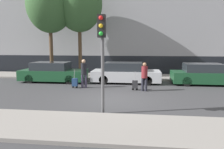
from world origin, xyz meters
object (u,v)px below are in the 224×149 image
object	(u,v)px
pedestrian_left	(84,72)
trolley_right	(135,84)
bare_tree_near_crossing	(50,5)
parked_car_1	(125,73)
traffic_light	(102,45)
parked_car_0	(53,72)
parked_car_2	(205,75)
trolley_left	(75,82)
parked_bicycle	(197,72)
pedestrian_right	(144,75)
bare_tree_down_street	(79,4)

from	to	relation	value
pedestrian_left	trolley_right	xyz separation A→B (m)	(3.09, -0.33, -0.64)
trolley_right	bare_tree_near_crossing	xyz separation A→B (m)	(-6.60, 4.01, 5.26)
parked_car_1	pedestrian_left	world-z (taller)	pedestrian_left
parked_car_1	traffic_light	bearing A→B (deg)	-93.54
parked_car_0	parked_car_2	xyz separation A→B (m)	(10.30, 0.13, -0.00)
parked_car_1	trolley_left	distance (m)	3.69
traffic_light	trolley_left	bearing A→B (deg)	117.42
parked_bicycle	trolley_right	bearing A→B (deg)	-133.79
parked_car_0	trolley_left	size ratio (longest dim) A/B	4.03
traffic_light	parked_car_1	bearing A→B (deg)	86.46
parked_car_1	parked_car_2	size ratio (longest dim) A/B	1.07
pedestrian_left	traffic_light	world-z (taller)	traffic_light
pedestrian_right	parked_bicycle	size ratio (longest dim) A/B	0.91
trolley_right	traffic_light	bearing A→B (deg)	-103.97
trolley_left	trolley_right	bearing A→B (deg)	-3.06
parked_car_1	trolley_left	size ratio (longest dim) A/B	4.10
parked_car_1	bare_tree_down_street	size ratio (longest dim) A/B	0.59
trolley_right	traffic_light	size ratio (longest dim) A/B	0.30
parked_bicycle	bare_tree_near_crossing	distance (m)	12.42
parked_car_2	bare_tree_near_crossing	size ratio (longest dim) A/B	0.56
pedestrian_left	pedestrian_right	xyz separation A→B (m)	(3.61, -0.50, -0.07)
trolley_right	parked_car_2	bearing A→B (deg)	27.72
pedestrian_left	traffic_light	xyz separation A→B (m)	(1.95, -4.91, 1.63)
trolley_left	parked_bicycle	size ratio (longest dim) A/B	0.64
parked_car_1	pedestrian_right	size ratio (longest dim) A/B	2.85
pedestrian_left	bare_tree_down_street	bearing A→B (deg)	93.89
parked_car_0	trolley_right	xyz separation A→B (m)	(5.80, -2.23, -0.31)
pedestrian_right	parked_bicycle	distance (m)	6.58
parked_car_2	bare_tree_down_street	world-z (taller)	bare_tree_down_street
parked_car_0	parked_bicycle	bearing A→B (deg)	14.22
trolley_right	parked_bicycle	size ratio (longest dim) A/B	0.62
parked_car_2	bare_tree_near_crossing	bearing A→B (deg)	171.59
trolley_left	pedestrian_right	bearing A→B (deg)	-5.14
parked_car_2	parked_bicycle	size ratio (longest dim) A/B	2.43
pedestrian_left	pedestrian_right	distance (m)	3.64
pedestrian_right	trolley_right	world-z (taller)	pedestrian_right
trolley_right	bare_tree_down_street	xyz separation A→B (m)	(-4.47, 4.65, 5.40)
parked_car_2	pedestrian_right	distance (m)	4.73
parked_car_0	bare_tree_down_street	xyz separation A→B (m)	(1.33, 2.42, 5.09)
pedestrian_left	parked_bicycle	xyz separation A→B (m)	(7.78, 4.57, -0.49)
bare_tree_near_crossing	bare_tree_down_street	size ratio (longest dim) A/B	0.98
pedestrian_left	trolley_right	world-z (taller)	pedestrian_left
traffic_light	bare_tree_near_crossing	world-z (taller)	bare_tree_near_crossing
trolley_left	parked_bicycle	bearing A→B (deg)	29.48
parked_bicycle	pedestrian_right	bearing A→B (deg)	-129.43
pedestrian_right	bare_tree_near_crossing	xyz separation A→B (m)	(-7.12, 4.19, 4.68)
pedestrian_right	trolley_right	xyz separation A→B (m)	(-0.52, 0.18, -0.57)
parked_car_2	bare_tree_down_street	bearing A→B (deg)	165.72
parked_car_2	trolley_left	distance (m)	8.42
parked_car_1	parked_car_0	bearing A→B (deg)	-177.73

